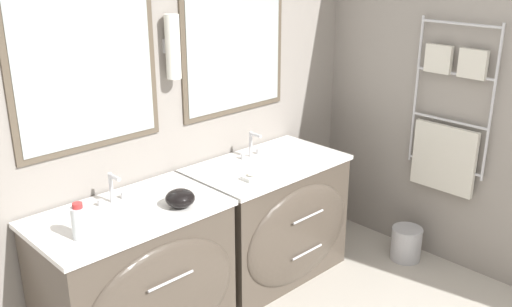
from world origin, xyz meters
The scene contains 10 objects.
wall_back centered at (0.01, 2.14, 1.31)m, with size 5.01×0.17×2.60m.
wall_right centered at (1.73, 0.95, 1.29)m, with size 0.13×4.17×2.60m.
vanity_left centered at (-0.34, 1.76, 0.40)m, with size 1.00×0.66×0.79m.
vanity_right centered at (0.69, 1.76, 0.40)m, with size 1.00×0.66×0.79m.
faucet_left centered at (-0.34, 1.95, 0.87)m, with size 0.17×0.11×0.17m.
faucet_right centered at (0.69, 1.95, 0.87)m, with size 0.17×0.11×0.17m.
toiletry_bottle centered at (-0.65, 1.71, 0.88)m, with size 0.07×0.07×0.18m.
amenity_bowl centered at (-0.11, 1.66, 0.84)m, with size 0.16×0.16×0.09m.
soap_dish centered at (0.43, 1.67, 0.81)m, with size 0.12×0.08×0.04m.
waste_bin centered at (1.51, 1.24, 0.12)m, with size 0.21×0.21×0.24m.
Camera 1 is at (-1.71, -0.59, 2.09)m, focal length 40.00 mm.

